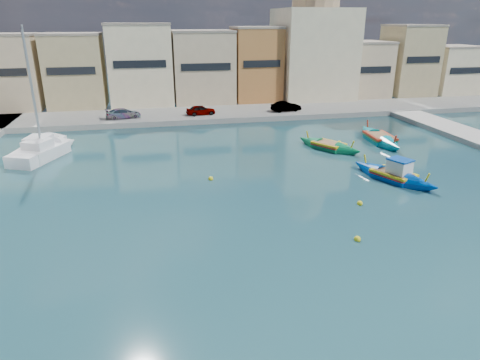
{
  "coord_description": "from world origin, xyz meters",
  "views": [
    {
      "loc": [
        -13.02,
        -19.27,
        11.07
      ],
      "look_at": [
        -7.68,
        6.0,
        1.4
      ],
      "focal_mm": 32.0,
      "sensor_mm": 36.0,
      "label": 1
    }
  ],
  "objects_px": {
    "yacht_north": "(49,145)",
    "yacht_midnorth": "(52,149)",
    "luzzu_green": "(328,147)",
    "church_block": "(313,41)",
    "luzzu_cyan_mid": "(379,139)",
    "luzzu_blue_cabin": "(394,176)"
  },
  "relations": [
    {
      "from": "yacht_north",
      "to": "yacht_midnorth",
      "type": "height_order",
      "value": "yacht_north"
    },
    {
      "from": "luzzu_green",
      "to": "yacht_midnorth",
      "type": "bearing_deg",
      "value": 171.55
    },
    {
      "from": "church_block",
      "to": "luzzu_cyan_mid",
      "type": "bearing_deg",
      "value": -93.7
    },
    {
      "from": "luzzu_cyan_mid",
      "to": "luzzu_green",
      "type": "height_order",
      "value": "luzzu_cyan_mid"
    },
    {
      "from": "luzzu_cyan_mid",
      "to": "yacht_north",
      "type": "height_order",
      "value": "yacht_north"
    },
    {
      "from": "luzzu_blue_cabin",
      "to": "yacht_midnorth",
      "type": "bearing_deg",
      "value": 154.76
    },
    {
      "from": "luzzu_blue_cabin",
      "to": "yacht_north",
      "type": "distance_m",
      "value": 29.78
    },
    {
      "from": "luzzu_cyan_mid",
      "to": "yacht_north",
      "type": "bearing_deg",
      "value": 173.05
    },
    {
      "from": "luzzu_green",
      "to": "yacht_midnorth",
      "type": "xyz_separation_m",
      "value": [
        -24.49,
        3.64,
        0.21
      ]
    },
    {
      "from": "luzzu_cyan_mid",
      "to": "yacht_midnorth",
      "type": "relative_size",
      "value": 0.78
    },
    {
      "from": "luzzu_blue_cabin",
      "to": "luzzu_green",
      "type": "height_order",
      "value": "luzzu_blue_cabin"
    },
    {
      "from": "church_block",
      "to": "luzzu_blue_cabin",
      "type": "xyz_separation_m",
      "value": [
        -5.82,
        -32.66,
        -8.09
      ]
    },
    {
      "from": "yacht_midnorth",
      "to": "luzzu_blue_cabin",
      "type": "bearing_deg",
      "value": -25.24
    },
    {
      "from": "church_block",
      "to": "luzzu_cyan_mid",
      "type": "xyz_separation_m",
      "value": [
        -1.47,
        -22.75,
        -8.14
      ]
    },
    {
      "from": "luzzu_cyan_mid",
      "to": "yacht_midnorth",
      "type": "height_order",
      "value": "yacht_midnorth"
    },
    {
      "from": "luzzu_blue_cabin",
      "to": "yacht_north",
      "type": "relative_size",
      "value": 0.64
    },
    {
      "from": "luzzu_cyan_mid",
      "to": "luzzu_blue_cabin",
      "type": "bearing_deg",
      "value": -113.69
    },
    {
      "from": "yacht_midnorth",
      "to": "church_block",
      "type": "bearing_deg",
      "value": 32.73
    },
    {
      "from": "church_block",
      "to": "luzzu_green",
      "type": "distance_m",
      "value": 26.44
    },
    {
      "from": "luzzu_cyan_mid",
      "to": "yacht_midnorth",
      "type": "bearing_deg",
      "value": 175.61
    },
    {
      "from": "luzzu_green",
      "to": "yacht_midnorth",
      "type": "relative_size",
      "value": 0.6
    },
    {
      "from": "luzzu_cyan_mid",
      "to": "luzzu_green",
      "type": "bearing_deg",
      "value": -167.34
    }
  ]
}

